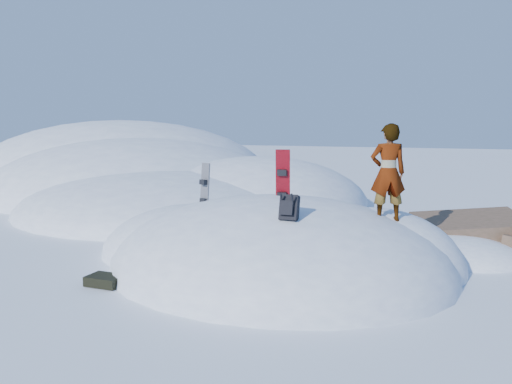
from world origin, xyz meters
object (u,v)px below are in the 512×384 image
at_px(snowboard_red, 283,186).
at_px(person, 388,173).
at_px(snowboard_dark, 204,194).
at_px(backpack, 289,208).

relative_size(snowboard_red, person, 0.85).
distance_m(snowboard_red, person, 2.13).
height_order(snowboard_dark, backpack, snowboard_dark).
height_order(snowboard_red, backpack, snowboard_red).
height_order(snowboard_red, snowboard_dark, snowboard_red).
bearing_deg(snowboard_red, snowboard_dark, 174.78).
distance_m(snowboard_red, backpack, 1.74).
height_order(snowboard_dark, person, person).
relative_size(backpack, person, 0.28).
distance_m(snowboard_dark, backpack, 2.71).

